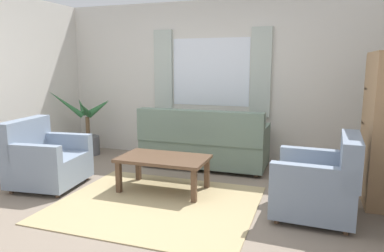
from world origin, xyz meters
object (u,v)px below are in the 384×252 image
armchair_left (45,160)px  bookshelf (377,134)px  potted_plant (87,131)px  coffee_table (163,161)px  couch (204,144)px  armchair_right (320,184)px

armchair_left → bookshelf: bearing=-84.1°
potted_plant → bookshelf: bookshelf is taller
coffee_table → bookshelf: size_ratio=0.64×
armchair_left → coffee_table: armchair_left is taller
couch → armchair_right: bearing=141.7°
armchair_right → coffee_table: armchair_right is taller
couch → armchair_left: 2.26m
couch → potted_plant: size_ratio=1.62×
armchair_left → coffee_table: size_ratio=0.84×
armchair_right → potted_plant: potted_plant is taller
couch → bookshelf: size_ratio=1.10×
armchair_left → potted_plant: bearing=10.2°
bookshelf → couch: bearing=74.1°
potted_plant → armchair_left: bearing=-73.8°
bookshelf → armchair_left: bearing=101.9°
coffee_table → potted_plant: 2.35m
couch → coffee_table: bearing=81.6°
potted_plant → couch: bearing=-2.5°
coffee_table → potted_plant: size_ratio=0.94×
armchair_left → armchair_right: (3.38, 0.16, 0.00)m
armchair_left → potted_plant: 1.65m
couch → potted_plant: (-2.16, 0.09, 0.05)m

